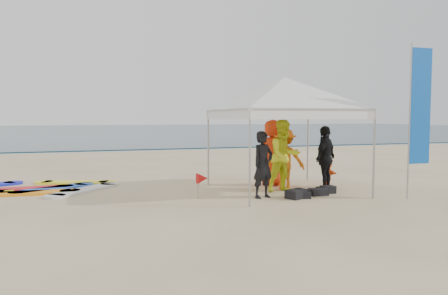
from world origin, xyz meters
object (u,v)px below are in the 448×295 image
person_orange_b (273,153)px  person_yellow (284,156)px  person_black_a (263,165)px  marker_pennant (202,178)px  person_seated (328,173)px  person_black_b (325,158)px  feather_flag (419,108)px  canopy_tent (285,78)px  person_orange_a (285,159)px  surfboard_spread (23,189)px

person_orange_b → person_yellow: bearing=83.6°
person_yellow → person_orange_b: person_yellow is taller
person_yellow → person_orange_b: 1.12m
person_black_a → person_orange_b: person_orange_b is taller
person_yellow → person_orange_b: bearing=74.8°
marker_pennant → person_yellow: bearing=4.9°
person_seated → person_yellow: bearing=113.0°
person_black_b → person_seated: bearing=-165.7°
feather_flag → marker_pennant: bearing=161.1°
feather_flag → person_seated: bearing=117.7°
person_orange_b → person_seated: bearing=150.7°
person_black_b → canopy_tent: size_ratio=0.38×
person_orange_b → canopy_tent: canopy_tent is taller
person_yellow → canopy_tent: bearing=67.6°
person_black_b → person_seated: 0.75m
person_seated → feather_flag: feather_flag is taller
person_orange_a → person_black_a: bearing=71.3°
person_black_b → marker_pennant: size_ratio=2.81×
canopy_tent → person_black_b: bearing=-12.0°
person_black_b → person_orange_b: (-1.01, 1.27, 0.09)m
person_yellow → person_black_a: bearing=-151.6°
person_seated → canopy_tent: size_ratio=0.17×
person_orange_a → feather_flag: 3.71m
person_black_b → person_orange_b: 1.62m
person_seated → canopy_tent: (-1.52, -0.19, 2.68)m
person_black_a → person_yellow: person_yellow is taller
person_black_b → canopy_tent: canopy_tent is taller
person_black_b → person_orange_b: size_ratio=0.91×
canopy_tent → marker_pennant: 3.54m
person_black_a → person_black_b: (2.08, 0.49, 0.05)m
person_orange_b → canopy_tent: size_ratio=0.42×
surfboard_spread → person_yellow: bearing=-19.8°
canopy_tent → marker_pennant: canopy_tent is taller
canopy_tent → marker_pennant: size_ratio=7.38×
person_seated → marker_pennant: bearing=109.9°
person_black_a → person_seated: size_ratio=2.05×
person_orange_a → feather_flag: bearing=163.3°
person_seated → feather_flag: (1.16, -2.22, 1.85)m
person_orange_a → person_seated: size_ratio=2.08×
person_black_b → person_orange_b: person_orange_b is taller
person_orange_b → person_seated: (1.38, -0.83, -0.57)m
person_black_a → person_seated: bearing=1.3°
feather_flag → person_orange_b: bearing=129.9°
person_yellow → person_black_b: person_yellow is taller
surfboard_spread → person_orange_b: bearing=-10.9°
feather_flag → surfboard_spread: bearing=155.2°
person_seated → person_orange_b: bearing=71.9°
canopy_tent → person_yellow: bearing=-105.3°
person_orange_b → marker_pennant: bearing=29.2°
person_orange_b → surfboard_spread: 7.14m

